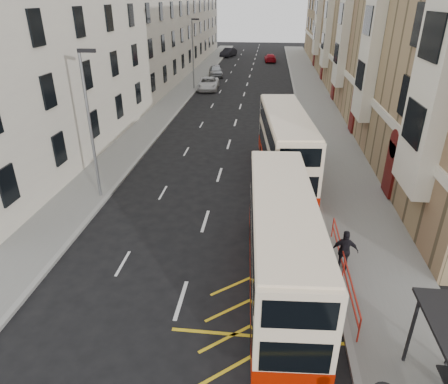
# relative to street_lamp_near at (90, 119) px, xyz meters

# --- Properties ---
(pavement_right) EXTENTS (4.00, 120.00, 0.15)m
(pavement_right) POSITION_rel_street_lamp_near_xyz_m (14.35, 18.00, -4.56)
(pavement_right) COLOR slate
(pavement_right) RESTS_ON ground
(pavement_left) EXTENTS (3.00, 120.00, 0.15)m
(pavement_left) POSITION_rel_street_lamp_near_xyz_m (-1.15, 18.00, -4.56)
(pavement_left) COLOR slate
(pavement_left) RESTS_ON ground
(kerb_right) EXTENTS (0.25, 120.00, 0.15)m
(kerb_right) POSITION_rel_street_lamp_near_xyz_m (12.35, 18.00, -4.56)
(kerb_right) COLOR gray
(kerb_right) RESTS_ON ground
(kerb_left) EXTENTS (0.25, 120.00, 0.15)m
(kerb_left) POSITION_rel_street_lamp_near_xyz_m (0.35, 18.00, -4.56)
(kerb_left) COLOR gray
(kerb_left) RESTS_ON ground
(road_markings) EXTENTS (10.00, 110.00, 0.01)m
(road_markings) POSITION_rel_street_lamp_near_xyz_m (6.35, 33.00, -4.63)
(road_markings) COLOR silver
(road_markings) RESTS_ON ground
(terrace_right) EXTENTS (10.75, 79.00, 15.25)m
(terrace_right) POSITION_rel_street_lamp_near_xyz_m (21.23, 33.38, 2.88)
(terrace_right) COLOR #957E56
(terrace_right) RESTS_ON ground
(terrace_left) EXTENTS (9.18, 79.00, 13.25)m
(terrace_left) POSITION_rel_street_lamp_near_xyz_m (-7.08, 33.50, 1.88)
(terrace_left) COLOR silver
(terrace_left) RESTS_ON ground
(guard_railing) EXTENTS (0.06, 6.56, 1.01)m
(guard_railing) POSITION_rel_street_lamp_near_xyz_m (12.60, -6.25, -3.78)
(guard_railing) COLOR red
(guard_railing) RESTS_ON pavement_right
(street_lamp_near) EXTENTS (0.93, 0.18, 8.00)m
(street_lamp_near) POSITION_rel_street_lamp_near_xyz_m (0.00, 0.00, 0.00)
(street_lamp_near) COLOR gray
(street_lamp_near) RESTS_ON pavement_left
(street_lamp_far) EXTENTS (0.93, 0.18, 8.00)m
(street_lamp_far) POSITION_rel_street_lamp_near_xyz_m (0.00, 30.00, 0.00)
(street_lamp_far) COLOR gray
(street_lamp_far) RESTS_ON pavement_left
(double_decker_front) EXTENTS (2.88, 10.11, 3.99)m
(double_decker_front) POSITION_rel_street_lamp_near_xyz_m (10.06, -6.82, -2.61)
(double_decker_front) COLOR #F7DFBC
(double_decker_front) RESTS_ON ground
(double_decker_rear) EXTENTS (3.48, 10.73, 4.21)m
(double_decker_rear) POSITION_rel_street_lamp_near_xyz_m (10.43, 4.02, -2.49)
(double_decker_rear) COLOR #F7DFBC
(double_decker_rear) RESTS_ON ground
(pedestrian_far) EXTENTS (1.10, 0.50, 1.85)m
(pedestrian_far) POSITION_rel_street_lamp_near_xyz_m (12.70, -5.56, -3.56)
(pedestrian_far) COLOR black
(pedestrian_far) RESTS_ON pavement_right
(white_van) EXTENTS (2.69, 5.39, 1.46)m
(white_van) POSITION_rel_street_lamp_near_xyz_m (1.74, 30.02, -3.90)
(white_van) COLOR silver
(white_van) RESTS_ON ground
(car_silver) EXTENTS (2.68, 4.89, 1.58)m
(car_silver) POSITION_rel_street_lamp_near_xyz_m (1.45, 39.23, -3.85)
(car_silver) COLOR #A1A5A9
(car_silver) RESTS_ON ground
(car_dark) EXTENTS (3.06, 5.05, 1.57)m
(car_dark) POSITION_rel_street_lamp_near_xyz_m (1.15, 60.46, -3.85)
(car_dark) COLOR black
(car_dark) RESTS_ON ground
(car_red) EXTENTS (2.17, 4.76, 1.35)m
(car_red) POSITION_rel_street_lamp_near_xyz_m (9.19, 54.43, -3.96)
(car_red) COLOR #AC0B17
(car_red) RESTS_ON ground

